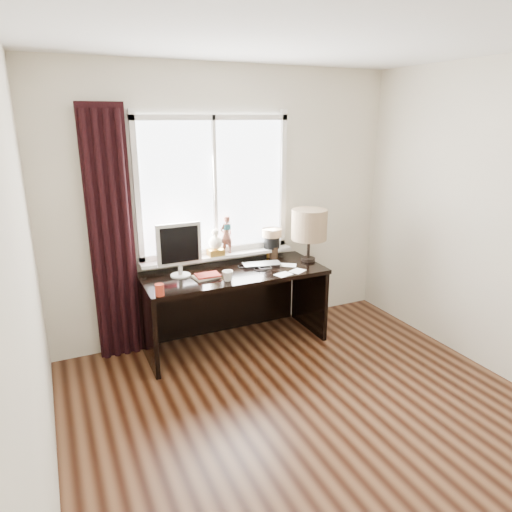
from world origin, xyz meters
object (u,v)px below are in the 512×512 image
desk (231,292)px  table_lamp (309,225)px  mug (228,275)px  red_cup (160,290)px  laptop (262,264)px  monitor (179,247)px

desk → table_lamp: (0.80, -0.10, 0.61)m
mug → red_cup: same height
laptop → red_cup: 1.13m
laptop → table_lamp: size_ratio=0.71×
table_lamp → red_cup: bearing=-169.3°
mug → monitor: monitor is taller
laptop → desk: size_ratio=0.22×
mug → laptop: bearing=28.7°
monitor → red_cup: bearing=-126.3°
red_cup → table_lamp: table_lamp is taller
mug → monitor: bearing=139.8°
red_cup → desk: size_ratio=0.06×
laptop → red_cup: size_ratio=3.80×
mug → red_cup: (-0.62, -0.09, -0.00)m
table_lamp → mug: bearing=-167.7°
monitor → table_lamp: (1.29, -0.08, 0.09)m
mug → desk: size_ratio=0.06×
laptop → desk: (-0.31, 0.06, -0.26)m
laptop → mug: mug is taller
laptop → table_lamp: (0.49, -0.04, 0.35)m
red_cup → desk: red_cup is taller
desk → red_cup: bearing=-152.7°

